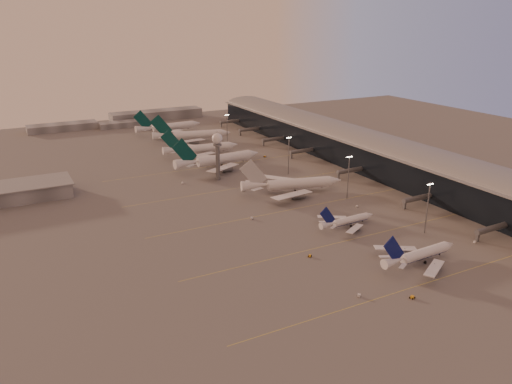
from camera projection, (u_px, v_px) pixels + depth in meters
name	position (u px, v px, depth m)	size (l,w,h in m)	color
ground	(323.00, 259.00, 208.66)	(700.00, 700.00, 0.00)	#514F4F
taxiway_markings	(309.00, 205.00, 268.65)	(180.00, 185.25, 0.02)	gold
terminal	(360.00, 148.00, 344.65)	(57.00, 362.00, 23.04)	black
radar_tower	(217.00, 147.00, 304.24)	(6.40, 6.40, 31.10)	slate
mast_a	(428.00, 206.00, 229.65)	(3.60, 0.56, 25.00)	slate
mast_b	(348.00, 175.00, 274.30)	(3.60, 0.56, 25.00)	slate
mast_c	(289.00, 154.00, 318.06)	(3.60, 0.56, 25.00)	slate
mast_d	(227.00, 128.00, 392.38)	(3.60, 0.56, 25.00)	slate
distant_horizon	(130.00, 119.00, 480.23)	(165.00, 37.50, 9.00)	slate
narrowbody_near	(420.00, 256.00, 204.14)	(40.99, 32.70, 16.01)	silver
narrowbody_mid	(347.00, 222.00, 240.29)	(33.06, 26.36, 12.91)	silver
widebody_white	(293.00, 186.00, 287.78)	(59.72, 47.26, 21.43)	silver
greentail_a	(219.00, 161.00, 336.29)	(64.32, 51.81, 23.35)	silver
greentail_b	(202.00, 150.00, 366.86)	(58.15, 46.80, 21.12)	silver
greentail_c	(192.00, 137.00, 406.38)	(64.09, 51.23, 23.58)	silver
greentail_d	(169.00, 128.00, 438.64)	(61.15, 49.28, 22.20)	silver
gsv_truck_a	(359.00, 293.00, 180.31)	(5.77, 5.21, 2.32)	silver
gsv_tug_near	(412.00, 297.00, 178.99)	(2.88, 4.01, 1.04)	gold
gsv_catering_a	(475.00, 239.00, 223.25)	(4.39, 2.27, 3.51)	silver
gsv_tug_mid	(310.00, 256.00, 210.32)	(3.74, 3.65, 0.93)	gold
gsv_truck_b	(357.00, 205.00, 265.42)	(5.53, 3.25, 2.11)	silver
gsv_truck_c	(252.00, 217.00, 249.90)	(6.16, 5.70, 2.50)	silver
gsv_catering_b	(327.00, 182.00, 300.00)	(5.75, 2.96, 4.61)	silver
gsv_tug_far	(244.00, 190.00, 290.77)	(2.96, 3.64, 0.90)	silver
gsv_truck_d	(182.00, 182.00, 303.53)	(2.68, 6.16, 2.42)	silver
gsv_tug_hangar	(265.00, 157.00, 361.83)	(3.50, 2.12, 0.99)	gold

